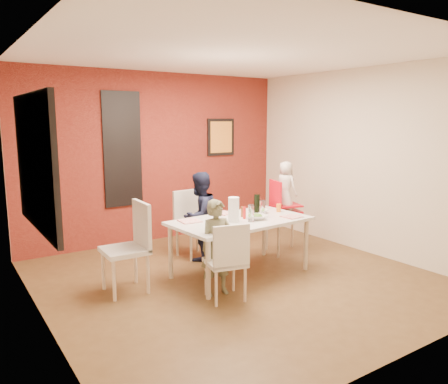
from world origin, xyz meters
TOP-DOWN VIEW (x-y plane):
  - ground at (0.00, 0.00)m, footprint 4.50×4.50m
  - ceiling at (0.00, 0.00)m, footprint 4.50×4.50m
  - wall_back at (0.00, 2.25)m, footprint 4.50×0.02m
  - wall_front at (0.00, -2.25)m, footprint 4.50×0.02m
  - wall_left at (-2.25, 0.00)m, footprint 0.02×4.50m
  - wall_right at (2.25, 0.00)m, footprint 0.02×4.50m
  - brick_accent_wall at (0.00, 2.23)m, footprint 4.50×0.02m
  - picture_window_frame at (-2.22, 0.20)m, footprint 0.05×1.70m
  - picture_window_pane at (-2.21, 0.20)m, footprint 0.02×1.55m
  - glassblock_strip at (-0.60, 2.21)m, footprint 0.55×0.03m
  - glassblock_surround at (-0.60, 2.21)m, footprint 0.60×0.03m
  - art_print_frame at (1.20, 2.21)m, footprint 0.54×0.03m
  - art_print_canvas at (1.20, 2.19)m, footprint 0.44×0.01m
  - dining_table at (0.12, 0.11)m, footprint 1.78×1.07m
  - chair_near at (-0.48, -0.50)m, footprint 0.48×0.48m
  - chair_far at (-0.00, 1.17)m, footprint 0.47×0.47m
  - chair_left at (-1.22, 0.37)m, footprint 0.49×0.49m
  - high_chair at (1.18, 0.51)m, footprint 0.56×0.56m
  - child_near at (-0.47, -0.27)m, footprint 0.43×0.31m
  - child_far at (0.01, 0.92)m, footprint 0.73×0.66m
  - toddler at (1.21, 0.50)m, footprint 0.28×0.38m
  - plate_near_left at (-0.21, -0.28)m, footprint 0.26×0.26m
  - plate_far_mid at (0.15, 0.52)m, footprint 0.27×0.27m
  - plate_near_right at (0.75, -0.14)m, footprint 0.24×0.24m
  - plate_far_left at (-0.46, 0.36)m, footprint 0.26×0.26m
  - salad_bowl_a at (0.30, 0.00)m, footprint 0.29×0.29m
  - salad_bowl_b at (0.56, 0.27)m, footprint 0.23×0.23m
  - wine_bottle at (0.39, 0.13)m, footprint 0.08×0.08m
  - wine_glass_a at (0.16, -0.06)m, footprint 0.07×0.07m
  - wine_glass_b at (0.44, 0.07)m, footprint 0.07×0.07m
  - paper_towel_roll at (-0.01, 0.07)m, footprint 0.13×0.13m
  - condiment_red at (0.18, 0.11)m, footprint 0.04×0.04m
  - condiment_green at (0.29, 0.09)m, footprint 0.03×0.03m
  - condiment_brown at (0.22, 0.21)m, footprint 0.03×0.03m
  - sippy_cup at (0.82, 0.19)m, footprint 0.06×0.06m

SIDE VIEW (x-z plane):
  - ground at x=0.00m, z-range 0.00..0.00m
  - chair_near at x=-0.48m, z-range 0.05..0.92m
  - chair_far at x=0.00m, z-range 0.06..1.00m
  - child_near at x=-0.47m, z-range 0.00..1.09m
  - chair_left at x=-1.22m, z-range 0.06..1.09m
  - child_far at x=0.01m, z-range 0.00..1.24m
  - dining_table at x=0.12m, z-range 0.29..1.01m
  - high_chair at x=1.18m, z-range 0.11..1.20m
  - plate_near_right at x=0.75m, z-range 0.72..0.73m
  - plate_far_mid at x=0.15m, z-range 0.72..0.73m
  - plate_near_left at x=-0.21m, z-range 0.72..0.73m
  - plate_far_left at x=-0.46m, z-range 0.72..0.73m
  - salad_bowl_b at x=0.56m, z-range 0.72..0.77m
  - salad_bowl_a at x=0.30m, z-range 0.72..0.77m
  - sippy_cup at x=0.82m, z-range 0.72..0.83m
  - condiment_green at x=0.29m, z-range 0.72..0.84m
  - condiment_brown at x=0.22m, z-range 0.72..0.85m
  - condiment_red at x=0.18m, z-range 0.72..0.87m
  - wine_glass_a at x=0.16m, z-range 0.72..0.93m
  - wine_glass_b at x=0.44m, z-range 0.72..0.93m
  - wine_bottle at x=0.39m, z-range 0.72..1.01m
  - paper_towel_roll at x=-0.01m, z-range 0.72..1.02m
  - toddler at x=1.21m, z-range 0.64..1.36m
  - wall_back at x=0.00m, z-range 0.00..2.70m
  - wall_front at x=0.00m, z-range 0.00..2.70m
  - wall_left at x=-2.25m, z-range 0.00..2.70m
  - wall_right at x=2.25m, z-range 0.00..2.70m
  - brick_accent_wall at x=0.00m, z-range 0.00..2.70m
  - glassblock_strip at x=-0.60m, z-range 0.65..2.35m
  - glassblock_surround at x=-0.60m, z-range 0.62..2.38m
  - picture_window_frame at x=-2.22m, z-range 0.90..2.20m
  - picture_window_pane at x=-2.21m, z-range 0.98..2.12m
  - art_print_frame at x=1.20m, z-range 1.33..1.97m
  - art_print_canvas at x=1.20m, z-range 1.38..1.92m
  - ceiling at x=0.00m, z-range 2.69..2.71m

